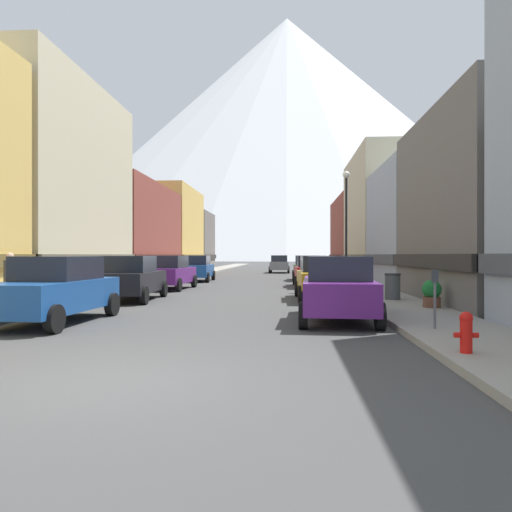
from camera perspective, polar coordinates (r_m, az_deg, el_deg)
The scene contains 26 objects.
ground_plane at distance 7.29m, azimuth -16.21°, elevation -14.32°, with size 400.00×400.00×0.00m, color #404040.
sidewalk_left at distance 42.56m, azimuth -8.00°, elevation -2.22°, with size 2.50×100.00×0.15m, color gray.
sidewalk_right at distance 41.85m, azimuth 9.02°, elevation -2.26°, with size 2.50×100.00×0.15m, color gray.
storefront_left_1 at distance 28.37m, azimuth -26.84°, elevation 7.01°, with size 9.14×11.63×10.80m.
storefront_left_2 at distance 40.16m, azimuth -17.93°, elevation 2.62°, with size 10.12×13.85×7.41m.
storefront_left_3 at distance 52.36m, azimuth -11.75°, elevation 2.82°, with size 8.43×11.68×8.87m.
storefront_left_4 at distance 62.38m, azimuth -8.45°, elevation 1.68°, with size 6.85×8.49×7.29m.
storefront_right_2 at distance 28.31m, azimuth 21.00°, elevation 2.97°, with size 6.88×8.57×6.70m.
storefront_right_3 at distance 38.83m, azimuth 17.38°, elevation 4.23°, with size 8.37×12.14×9.53m.
storefront_right_4 at distance 51.67m, azimuth 14.96°, elevation 2.22°, with size 10.19×13.17×7.71m.
car_left_0 at distance 13.92m, azimuth -22.80°, elevation -3.67°, with size 2.22×4.47×1.78m.
car_left_1 at distance 19.72m, azimuth -14.62°, elevation -2.55°, with size 2.23×4.47×1.78m.
car_left_2 at distance 25.66m, azimuth -10.27°, elevation -1.93°, with size 2.21×4.47×1.78m.
car_left_3 at distance 33.21m, azimuth -7.03°, elevation -1.46°, with size 2.21×4.47×1.78m.
car_right_0 at distance 13.40m, azimuth 9.70°, elevation -3.81°, with size 2.26×4.49×1.78m.
car_right_1 at distance 19.62m, azimuth 7.81°, elevation -2.56°, with size 2.15×4.44×1.78m.
car_right_2 at distance 27.52m, azimuth 6.64°, elevation -1.79°, with size 2.14×4.44×1.78m.
car_right_3 at distance 34.39m, azimuth 6.07°, elevation -1.40°, with size 2.07×4.41×1.78m.
car_driving_0 at distance 48.80m, azimuth 2.80°, elevation -0.95°, with size 2.06×4.40×1.78m.
fire_hydrant_near at distance 8.98m, azimuth 23.75°, elevation -8.16°, with size 0.40×0.22×0.70m.
parking_meter_near at distance 11.60m, azimuth 20.53°, elevation -3.86°, with size 0.14×0.10×1.33m.
trash_bin_right at distance 18.66m, azimuth 15.96°, elevation -3.49°, with size 0.59×0.59×0.98m.
potted_plant_0 at distance 16.26m, azimuth 20.20°, elevation -4.20°, with size 0.60×0.60×0.88m.
pedestrian_0 at distance 16.83m, azimuth -27.26°, elevation -2.81°, with size 0.36×0.36×1.74m.
streetlamp_right at distance 24.42m, azimuth 10.69°, elevation 5.22°, with size 0.36×0.36×5.86m.
mountain_backdrop at distance 274.42m, azimuth 3.69°, elevation 13.80°, with size 271.25×271.25×133.42m, color silver.
Camera 1 is at (2.41, -6.63, 1.82)m, focal length 33.59 mm.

